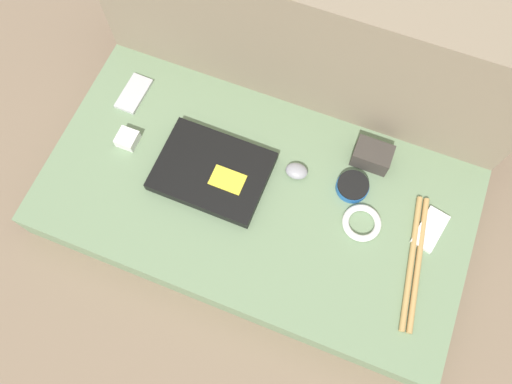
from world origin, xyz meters
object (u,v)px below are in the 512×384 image
(phone_silver, at_px, (134,93))
(phone_black, at_px, (430,229))
(computer_mouse, at_px, (297,171))
(laptop, at_px, (212,171))
(speaker_puck, at_px, (353,186))
(charger_brick, at_px, (127,139))
(camera_pouch, at_px, (372,156))

(phone_silver, xyz_separation_m, phone_black, (0.91, -0.09, 0.00))
(computer_mouse, relative_size, phone_black, 0.51)
(computer_mouse, height_order, phone_silver, computer_mouse)
(laptop, bearing_deg, phone_silver, 155.32)
(computer_mouse, xyz_separation_m, speaker_puck, (0.16, 0.01, -0.00))
(phone_black, height_order, charger_brick, charger_brick)
(phone_black, distance_m, camera_pouch, 0.25)
(computer_mouse, relative_size, phone_silver, 0.51)
(laptop, height_order, speaker_puck, laptop)
(phone_silver, distance_m, phone_black, 0.91)
(phone_black, bearing_deg, speaker_puck, -177.38)
(computer_mouse, xyz_separation_m, charger_brick, (-0.47, -0.08, 0.00))
(speaker_puck, height_order, phone_black, speaker_puck)
(speaker_puck, xyz_separation_m, phone_silver, (-0.68, 0.05, -0.01))
(camera_pouch, relative_size, charger_brick, 1.82)
(computer_mouse, height_order, camera_pouch, camera_pouch)
(phone_silver, bearing_deg, computer_mouse, -4.89)
(laptop, bearing_deg, charger_brick, 179.53)
(speaker_puck, height_order, charger_brick, charger_brick)
(phone_silver, bearing_deg, phone_black, -3.63)
(laptop, bearing_deg, camera_pouch, 27.35)
(charger_brick, bearing_deg, laptop, -1.04)
(speaker_puck, bearing_deg, camera_pouch, 77.51)
(computer_mouse, distance_m, phone_black, 0.38)
(speaker_puck, height_order, phone_silver, speaker_puck)
(phone_black, xyz_separation_m, charger_brick, (-0.85, -0.06, 0.01))
(computer_mouse, xyz_separation_m, phone_black, (0.38, -0.03, -0.01))
(computer_mouse, bearing_deg, phone_silver, 169.00)
(computer_mouse, xyz_separation_m, phone_silver, (-0.53, 0.06, -0.01))
(laptop, relative_size, phone_silver, 2.40)
(computer_mouse, relative_size, camera_pouch, 0.63)
(computer_mouse, relative_size, speaker_puck, 0.73)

